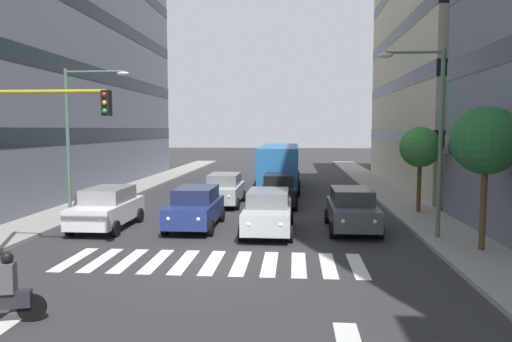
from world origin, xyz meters
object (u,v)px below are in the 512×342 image
car_3 (107,208)px  street_lamp_left (431,124)px  car_1 (268,211)px  street_lamp_right (78,126)px  car_row2_0 (224,189)px  bus_behind_traffic (280,162)px  street_tree_1 (420,148)px  traffic_light_gantry (22,146)px  car_0 (352,209)px  street_tree_0 (486,141)px  car_2 (195,207)px  car_row2_1 (279,189)px  motorcycle_with_rider (5,294)px

car_3 → street_lamp_left: (-12.80, 1.20, 3.48)m
car_1 → street_lamp_right: street_lamp_right is taller
street_lamp_right → car_row2_0: bearing=-143.7°
bus_behind_traffic → street_tree_1: street_tree_1 is taller
traffic_light_gantry → car_3: bearing=-95.1°
bus_behind_traffic → street_lamp_right: bearing=53.7°
car_0 → traffic_light_gantry: traffic_light_gantry is taller
car_row2_0 → street_tree_1: street_tree_1 is taller
street_tree_1 → street_tree_0: bearing=91.6°
car_2 → street_lamp_left: street_lamp_left is taller
car_row2_0 → street_tree_0: bearing=136.8°
car_1 → traffic_light_gantry: (7.26, 4.93, 2.79)m
car_3 → traffic_light_gantry: size_ratio=0.81×
car_row2_0 → car_row2_1: 3.02m
bus_behind_traffic → street_lamp_right: size_ratio=1.55×
car_1 → street_tree_0: size_ratio=0.93×
car_row2_1 → street_tree_1: size_ratio=1.07×
street_tree_0 → street_lamp_right: bearing=-17.2°
motorcycle_with_rider → street_tree_0: (-12.44, -6.72, 3.14)m
car_2 → street_tree_1: size_ratio=1.07×
car_2 → traffic_light_gantry: traffic_light_gantry is taller
car_row2_1 → street_lamp_right: street_lamp_right is taller
motorcycle_with_rider → street_lamp_left: (-11.15, -8.51, 3.72)m
car_row2_1 → street_lamp_right: 10.75m
car_0 → street_tree_0: 5.97m
car_0 → street_tree_0: street_tree_0 is taller
car_1 → car_2: size_ratio=1.00×
car_3 → street_lamp_left: size_ratio=0.64×
car_3 → bus_behind_traffic: size_ratio=0.42×
car_row2_0 → street_tree_0: street_tree_0 is taller
car_3 → street_lamp_right: 4.51m
car_1 → car_3: size_ratio=1.00×
street_lamp_right → bus_behind_traffic: bearing=-126.3°
car_0 → car_3: 10.21m
motorcycle_with_rider → traffic_light_gantry: (2.13, -4.41, 3.03)m
traffic_light_gantry → street_tree_1: 17.35m
car_0 → car_row2_0: size_ratio=1.00×
car_row2_0 → traffic_light_gantry: 12.91m
street_lamp_left → street_lamp_right: 15.24m
bus_behind_traffic → street_tree_1: size_ratio=2.54×
car_row2_0 → street_tree_1: 10.39m
street_lamp_left → bus_behind_traffic: bearing=-68.5°
car_2 → street_tree_1: 11.23m
street_lamp_left → street_tree_0: size_ratio=1.46×
motorcycle_with_rider → street_lamp_left: size_ratio=0.24×
car_row2_0 → motorcycle_with_rider: car_row2_0 is taller
car_3 → street_tree_0: bearing=168.0°
motorcycle_with_rider → car_3: bearing=-80.4°
car_3 → street_tree_0: size_ratio=0.93×
car_2 → car_1: bearing=165.5°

